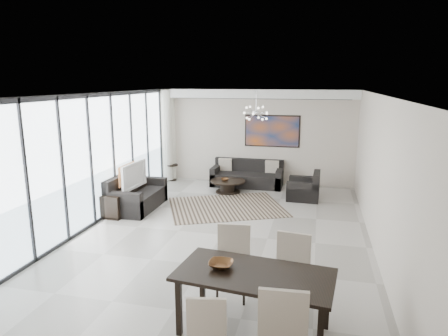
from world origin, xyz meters
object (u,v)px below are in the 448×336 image
(coffee_table, at_px, (228,185))
(tv_console, at_px, (126,198))
(television, at_px, (130,175))
(sofa_main, at_px, (247,177))
(dining_table, at_px, (254,279))

(coffee_table, bearing_deg, tv_console, -136.35)
(coffee_table, height_order, television, television)
(television, bearing_deg, tv_console, 88.31)
(sofa_main, height_order, dining_table, dining_table)
(coffee_table, bearing_deg, dining_table, -74.38)
(tv_console, height_order, television, television)
(coffee_table, distance_m, dining_table, 6.57)
(television, bearing_deg, coffee_table, -40.75)
(sofa_main, distance_m, television, 3.86)
(coffee_table, xyz_separation_m, sofa_main, (0.41, 0.86, 0.07))
(sofa_main, distance_m, tv_console, 3.90)
(sofa_main, height_order, tv_console, sofa_main)
(dining_table, bearing_deg, coffee_table, 105.62)
(coffee_table, relative_size, tv_console, 0.57)
(dining_table, bearing_deg, sofa_main, 100.66)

